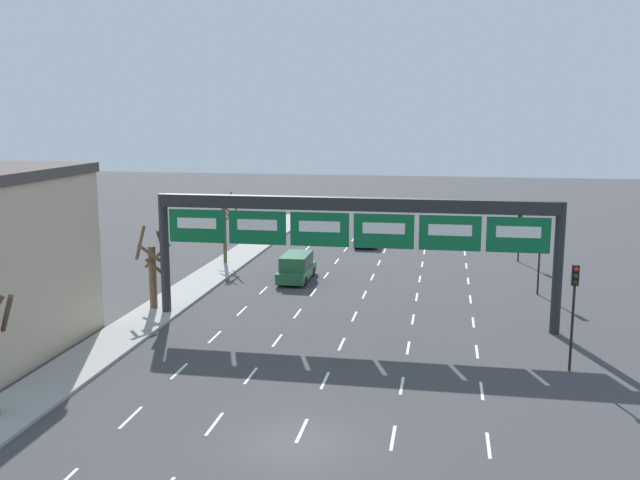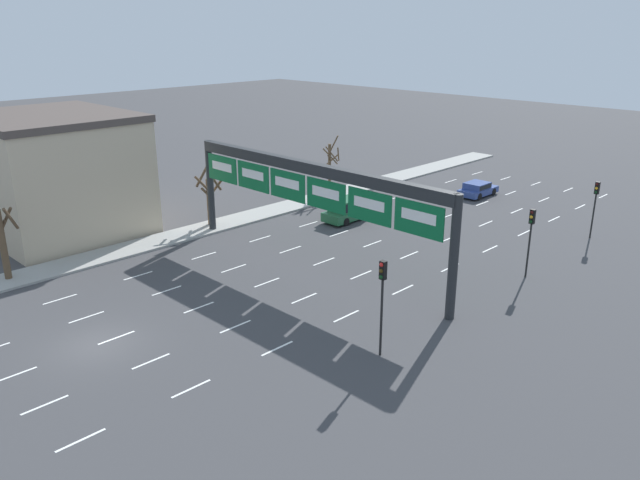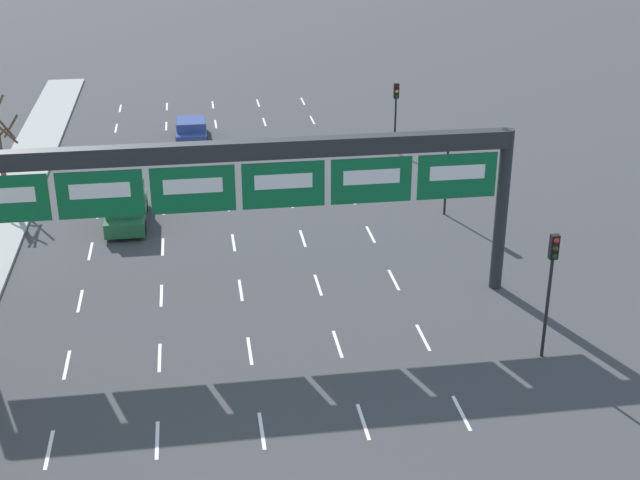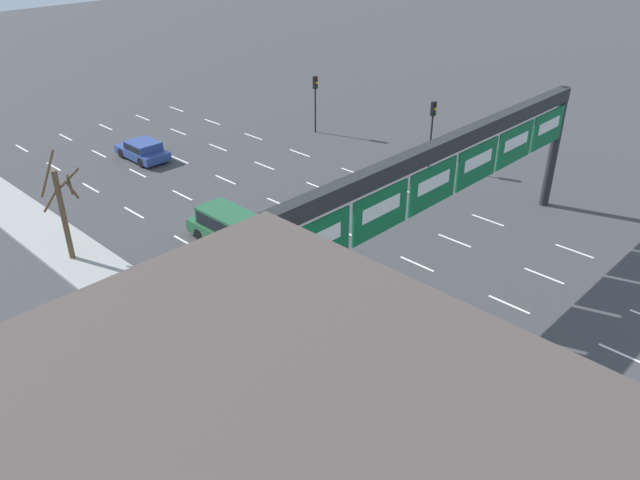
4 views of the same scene
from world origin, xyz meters
TOP-DOWN VIEW (x-y plane):
  - ground_plane at (0.00, 0.00)m, footprint 220.00×220.00m
  - sidewalk_left at (-11.30, 0.00)m, footprint 2.80×110.00m
  - lane_dashes at (0.00, 13.50)m, footprint 13.32×67.00m
  - sign_gantry at (0.00, 14.68)m, footprint 21.92×0.70m
  - building_near at (-19.21, 6.73)m, footprint 12.46×10.45m
  - car_blue at (-1.67, 37.83)m, footprint 1.96×4.13m
  - suv_green at (-5.06, 24.18)m, footprint 1.93×4.90m
  - traffic_light_near_gantry at (10.56, 9.05)m, footprint 0.30×0.35m
  - traffic_light_mid_block at (10.83, 22.99)m, footprint 0.30×0.35m
  - traffic_light_far_end at (10.59, 33.33)m, footprint 0.30×0.35m
  - tree_bare_closest at (-11.59, 0.08)m, footprint 1.97×1.36m
  - tree_bare_second at (-11.45, 28.55)m, footprint 1.93×2.17m
  - tree_bare_third at (-11.70, 15.31)m, footprint 1.82×1.92m

SIDE VIEW (x-z plane):
  - ground_plane at x=0.00m, z-range 0.00..0.00m
  - lane_dashes at x=0.00m, z-range 0.00..0.01m
  - sidewalk_left at x=-11.30m, z-range 0.00..0.15m
  - car_blue at x=-1.67m, z-range 0.05..1.36m
  - suv_green at x=-5.06m, z-range 0.10..1.94m
  - tree_bare_third at x=-11.70m, z-range 0.12..4.88m
  - tree_bare_closest at x=-11.59m, z-range 0.27..4.98m
  - tree_bare_second at x=-11.45m, z-range 0.20..5.57m
  - traffic_light_far_end at x=10.59m, z-range 0.93..5.19m
  - traffic_light_mid_block at x=10.83m, z-range 0.95..5.36m
  - traffic_light_near_gantry at x=10.56m, z-range 1.02..5.85m
  - building_near at x=-19.21m, z-range 0.01..8.86m
  - sign_gantry at x=0.00m, z-range 2.12..9.04m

